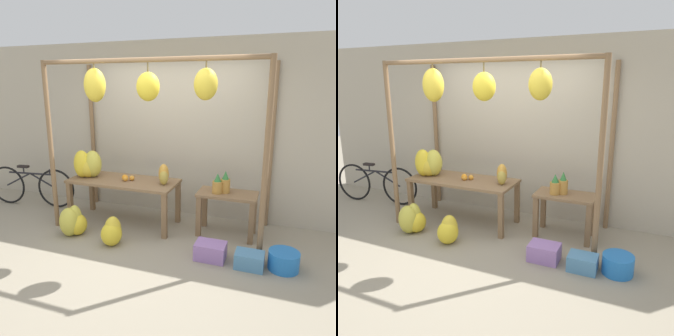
# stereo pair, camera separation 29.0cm
# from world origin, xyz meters

# --- Properties ---
(ground_plane) EXTENTS (20.00, 20.00, 0.00)m
(ground_plane) POSITION_xyz_m (0.00, 0.00, 0.00)
(ground_plane) COLOR gray
(shop_wall_back) EXTENTS (8.00, 0.08, 2.80)m
(shop_wall_back) POSITION_xyz_m (0.00, 1.47, 1.40)
(shop_wall_back) COLOR #B2A893
(shop_wall_back) RESTS_ON ground_plane
(stall_awning) EXTENTS (3.10, 1.28, 2.44)m
(stall_awning) POSITION_xyz_m (-0.02, 0.46, 1.84)
(stall_awning) COLOR brown
(stall_awning) RESTS_ON ground_plane
(display_table_main) EXTENTS (1.67, 0.71, 0.70)m
(display_table_main) POSITION_xyz_m (-0.58, 0.73, 0.61)
(display_table_main) COLOR brown
(display_table_main) RESTS_ON ground_plane
(display_table_side) EXTENTS (0.83, 0.46, 0.64)m
(display_table_side) POSITION_xyz_m (1.00, 0.85, 0.48)
(display_table_side) COLOR brown
(display_table_side) RESTS_ON ground_plane
(banana_pile_on_table) EXTENTS (0.50, 0.43, 0.43)m
(banana_pile_on_table) POSITION_xyz_m (-1.17, 0.69, 0.89)
(banana_pile_on_table) COLOR gold
(banana_pile_on_table) RESTS_ON display_table_main
(orange_pile) EXTENTS (0.20, 0.15, 0.09)m
(orange_pile) POSITION_xyz_m (-0.52, 0.70, 0.74)
(orange_pile) COLOR orange
(orange_pile) RESTS_ON display_table_main
(pineapple_cluster) EXTENTS (0.24, 0.20, 0.32)m
(pineapple_cluster) POSITION_xyz_m (0.91, 0.82, 0.76)
(pineapple_cluster) COLOR #B27F38
(pineapple_cluster) RESTS_ON display_table_side
(banana_pile_ground_left) EXTENTS (0.41, 0.42, 0.43)m
(banana_pile_ground_left) POSITION_xyz_m (-1.08, 0.09, 0.20)
(banana_pile_ground_left) COLOR yellow
(banana_pile_ground_left) RESTS_ON ground_plane
(banana_pile_ground_right) EXTENTS (0.40, 0.40, 0.40)m
(banana_pile_ground_right) POSITION_xyz_m (-0.41, 0.02, 0.17)
(banana_pile_ground_right) COLOR gold
(banana_pile_ground_right) RESTS_ON ground_plane
(fruit_crate_white) EXTENTS (0.38, 0.28, 0.21)m
(fruit_crate_white) POSITION_xyz_m (0.94, 0.10, 0.11)
(fruit_crate_white) COLOR #9970B7
(fruit_crate_white) RESTS_ON ground_plane
(blue_bucket) EXTENTS (0.36, 0.36, 0.22)m
(blue_bucket) POSITION_xyz_m (1.80, 0.15, 0.11)
(blue_bucket) COLOR blue
(blue_bucket) RESTS_ON ground_plane
(parked_bicycle) EXTENTS (1.66, 0.26, 0.74)m
(parked_bicycle) POSITION_xyz_m (-2.50, 0.85, 0.36)
(parked_bicycle) COLOR black
(parked_bicycle) RESTS_ON ground_plane
(papaya_pile) EXTENTS (0.22, 0.26, 0.30)m
(papaya_pile) POSITION_xyz_m (0.08, 0.73, 0.84)
(papaya_pile) COLOR gold
(papaya_pile) RESTS_ON display_table_main
(fruit_crate_purple) EXTENTS (0.34, 0.25, 0.19)m
(fruit_crate_purple) POSITION_xyz_m (1.42, 0.06, 0.09)
(fruit_crate_purple) COLOR #4C84B2
(fruit_crate_purple) RESTS_ON ground_plane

